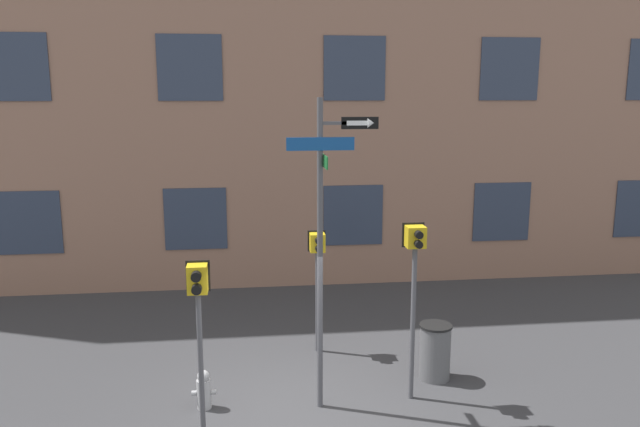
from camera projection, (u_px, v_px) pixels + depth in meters
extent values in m
plane|color=#38383A|center=(298.00, 414.00, 9.79)|extent=(60.00, 60.00, 0.00)
cube|color=#2D384C|center=(29.00, 223.00, 15.14)|extent=(1.54, 0.03, 1.56)
cube|color=#2D384C|center=(196.00, 219.00, 15.60)|extent=(1.54, 0.03, 1.56)
cube|color=#2D384C|center=(353.00, 215.00, 16.07)|extent=(1.54, 0.03, 1.56)
cube|color=#2D384C|center=(502.00, 212.00, 16.53)|extent=(1.54, 0.03, 1.56)
cube|color=#2D384C|center=(14.00, 67.00, 14.43)|extent=(1.54, 0.03, 1.56)
cube|color=#2D384C|center=(190.00, 68.00, 14.89)|extent=(1.54, 0.03, 1.56)
cube|color=#2D384C|center=(355.00, 68.00, 15.36)|extent=(1.54, 0.03, 1.56)
cube|color=#2D384C|center=(510.00, 69.00, 15.83)|extent=(1.54, 0.03, 1.56)
cylinder|color=#4C4C51|center=(320.00, 259.00, 9.57)|extent=(0.09, 0.09, 4.90)
cube|color=#4C4C51|center=(340.00, 123.00, 9.21)|extent=(0.59, 0.05, 0.05)
cube|color=#14478C|center=(320.00, 144.00, 9.17)|extent=(1.01, 0.02, 0.20)
cube|color=#196B2D|center=(324.00, 161.00, 9.29)|extent=(0.02, 0.78, 0.18)
cube|color=black|center=(360.00, 123.00, 9.23)|extent=(0.56, 0.02, 0.18)
cube|color=white|center=(357.00, 123.00, 9.21)|extent=(0.32, 0.01, 0.07)
cone|color=white|center=(371.00, 123.00, 9.23)|extent=(0.10, 0.14, 0.14)
cylinder|color=#4C4C51|center=(201.00, 363.00, 9.11)|extent=(0.08, 0.08, 2.15)
cube|color=gold|center=(197.00, 279.00, 8.86)|extent=(0.29, 0.26, 0.41)
cube|color=black|center=(198.00, 276.00, 9.00)|extent=(0.35, 0.02, 0.47)
cylinder|color=black|center=(196.00, 277.00, 8.66)|extent=(0.14, 0.12, 0.14)
cylinder|color=black|center=(197.00, 289.00, 8.69)|extent=(0.14, 0.12, 0.14)
cylinder|color=orange|center=(196.00, 275.00, 8.71)|extent=(0.11, 0.01, 0.11)
cylinder|color=#4C4C51|center=(413.00, 324.00, 10.06)|extent=(0.08, 0.08, 2.57)
cube|color=gold|center=(415.00, 237.00, 9.79)|extent=(0.30, 0.26, 0.34)
cube|color=black|center=(413.00, 235.00, 9.92)|extent=(0.36, 0.02, 0.40)
cylinder|color=black|center=(419.00, 235.00, 9.59)|extent=(0.12, 0.12, 0.12)
cylinder|color=black|center=(419.00, 244.00, 9.62)|extent=(0.12, 0.12, 0.12)
cylinder|color=silver|center=(418.00, 234.00, 9.64)|extent=(0.09, 0.01, 0.09)
cylinder|color=#4C4C51|center=(317.00, 302.00, 12.00)|extent=(0.08, 0.08, 2.00)
cube|color=gold|center=(317.00, 243.00, 11.77)|extent=(0.28, 0.26, 0.35)
cube|color=black|center=(317.00, 241.00, 11.91)|extent=(0.34, 0.02, 0.41)
cylinder|color=black|center=(319.00, 241.00, 11.57)|extent=(0.12, 0.12, 0.12)
cylinder|color=black|center=(319.00, 249.00, 11.60)|extent=(0.12, 0.12, 0.12)
cylinder|color=silver|center=(318.00, 240.00, 11.62)|extent=(0.10, 0.01, 0.10)
cylinder|color=#A5A5A8|center=(204.00, 394.00, 9.94)|extent=(0.23, 0.23, 0.48)
sphere|color=#A5A5A8|center=(203.00, 376.00, 9.88)|extent=(0.19, 0.19, 0.19)
cylinder|color=#A5A5A8|center=(194.00, 393.00, 9.91)|extent=(0.08, 0.08, 0.08)
cylinder|color=#A5A5A8|center=(214.00, 392.00, 9.95)|extent=(0.08, 0.08, 0.08)
cylinder|color=#59595B|center=(435.00, 353.00, 10.93)|extent=(0.54, 0.54, 0.96)
cylinder|color=black|center=(436.00, 326.00, 10.83)|extent=(0.57, 0.57, 0.04)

